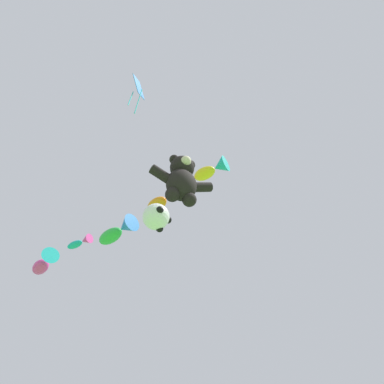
% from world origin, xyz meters
% --- Properties ---
extents(teddy_bear_kite, '(2.13, 0.94, 2.16)m').
position_xyz_m(teddy_bear_kite, '(-0.51, 6.57, 8.58)').
color(teddy_bear_kite, black).
extents(soccer_ball_kite, '(0.81, 0.80, 0.74)m').
position_xyz_m(soccer_ball_kite, '(-1.13, 6.73, 6.84)').
color(soccer_ball_kite, white).
extents(fish_kite_goldfin, '(1.43, 1.62, 0.73)m').
position_xyz_m(fish_kite_goldfin, '(1.26, 7.74, 11.41)').
color(fish_kite_goldfin, yellow).
extents(fish_kite_tangerine, '(1.37, 1.83, 0.79)m').
position_xyz_m(fish_kite_tangerine, '(-0.20, 9.87, 11.04)').
color(fish_kite_tangerine, orange).
extents(fish_kite_emerald, '(1.82, 2.44, 0.92)m').
position_xyz_m(fish_kite_emerald, '(-1.60, 12.54, 10.90)').
color(fish_kite_emerald, green).
extents(fish_kite_teal, '(1.32, 1.51, 0.52)m').
position_xyz_m(fish_kite_teal, '(-3.22, 14.71, 11.34)').
color(fish_kite_teal, '#19ADB2').
extents(fish_kite_magenta, '(1.46, 2.27, 0.97)m').
position_xyz_m(fish_kite_magenta, '(-4.80, 17.01, 11.14)').
color(fish_kite_magenta, '#E53F9E').
extents(diamond_kite, '(0.70, 0.84, 2.49)m').
position_xyz_m(diamond_kite, '(-2.63, 5.82, 12.03)').
color(diamond_kite, blue).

